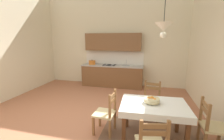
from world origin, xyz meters
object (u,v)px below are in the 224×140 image
(dining_table, at_px, (154,111))
(kitchen_cabinetry, at_px, (112,66))
(dining_chair_kitchen_side, at_px, (151,101))
(dining_chair_window_side, at_px, (212,126))
(fruit_bowl, at_px, (152,100))
(pendant_lamp, at_px, (164,27))
(dining_chair_tv_side, at_px, (106,113))

(dining_table, bearing_deg, kitchen_cabinetry, 116.28)
(dining_table, xyz_separation_m, dining_chair_kitchen_side, (-0.02, 0.88, -0.17))
(dining_table, height_order, dining_chair_window_side, dining_chair_window_side)
(fruit_bowl, bearing_deg, kitchen_cabinetry, 115.91)
(dining_chair_kitchen_side, height_order, dining_chair_window_side, same)
(dining_chair_window_side, relative_size, fruit_bowl, 3.10)
(pendant_lamp, bearing_deg, fruit_bowl, 176.15)
(dining_chair_tv_side, distance_m, pendant_lamp, 2.02)
(dining_chair_kitchen_side, xyz_separation_m, pendant_lamp, (0.11, -0.85, 1.73))
(dining_table, height_order, dining_chair_tv_side, dining_chair_tv_side)
(kitchen_cabinetry, distance_m, fruit_bowl, 3.56)
(dining_chair_kitchen_side, bearing_deg, dining_chair_window_side, -41.27)
(dining_chair_kitchen_side, bearing_deg, kitchen_cabinetry, 123.74)
(fruit_bowl, bearing_deg, dining_chair_tv_side, -177.53)
(dining_table, height_order, pendant_lamp, pendant_lamp)
(dining_chair_kitchen_side, bearing_deg, pendant_lamp, -82.77)
(kitchen_cabinetry, height_order, dining_table, kitchen_cabinetry)
(dining_chair_tv_side, distance_m, fruit_bowl, 0.98)
(dining_chair_kitchen_side, bearing_deg, dining_table, -88.51)
(dining_table, relative_size, dining_chair_kitchen_side, 1.40)
(dining_table, bearing_deg, dining_chair_window_side, -1.49)
(pendant_lamp, bearing_deg, dining_chair_kitchen_side, 97.23)
(dining_chair_kitchen_side, bearing_deg, fruit_bowl, -91.62)
(kitchen_cabinetry, relative_size, dining_chair_kitchen_side, 2.74)
(dining_chair_tv_side, xyz_separation_m, pendant_lamp, (1.04, 0.03, 1.73))
(dining_table, distance_m, pendant_lamp, 1.56)
(pendant_lamp, bearing_deg, kitchen_cabinetry, 117.71)
(fruit_bowl, bearing_deg, dining_table, -42.06)
(dining_table, xyz_separation_m, dining_chair_tv_side, (-0.95, 0.00, -0.17))
(dining_chair_kitchen_side, height_order, pendant_lamp, pendant_lamp)
(fruit_bowl, bearing_deg, pendant_lamp, -3.85)
(dining_chair_kitchen_side, relative_size, pendant_lamp, 1.16)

